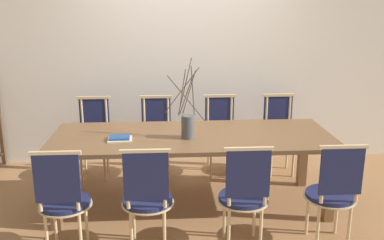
% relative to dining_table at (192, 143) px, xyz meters
% --- Properties ---
extents(ground_plane, '(16.00, 16.00, 0.00)m').
position_rel_dining_table_xyz_m(ground_plane, '(0.00, 0.00, -0.65)').
color(ground_plane, '#9E7047').
extents(wall_rear, '(12.00, 0.06, 3.20)m').
position_rel_dining_table_xyz_m(wall_rear, '(0.00, 1.35, 0.95)').
color(wall_rear, white).
rests_on(wall_rear, ground_plane).
extents(dining_table, '(2.71, 1.01, 0.74)m').
position_rel_dining_table_xyz_m(dining_table, '(0.00, 0.00, 0.00)').
color(dining_table, brown).
rests_on(dining_table, ground_plane).
extents(chair_near_leftend, '(0.42, 0.42, 0.93)m').
position_rel_dining_table_xyz_m(chair_near_leftend, '(-1.06, -0.82, -0.16)').
color(chair_near_leftend, '#1E234C').
rests_on(chair_near_leftend, ground_plane).
extents(chair_near_left, '(0.42, 0.42, 0.93)m').
position_rel_dining_table_xyz_m(chair_near_left, '(-0.41, -0.82, -0.16)').
color(chair_near_left, '#1E234C').
rests_on(chair_near_left, ground_plane).
extents(chair_near_center, '(0.42, 0.42, 0.93)m').
position_rel_dining_table_xyz_m(chair_near_center, '(0.37, -0.82, -0.16)').
color(chair_near_center, '#1E234C').
rests_on(chair_near_center, ground_plane).
extents(chair_near_right, '(0.42, 0.42, 0.93)m').
position_rel_dining_table_xyz_m(chair_near_right, '(1.10, -0.82, -0.16)').
color(chair_near_right, '#1E234C').
rests_on(chair_near_right, ground_plane).
extents(chair_far_leftend, '(0.42, 0.42, 0.93)m').
position_rel_dining_table_xyz_m(chair_far_leftend, '(-1.08, 0.82, -0.16)').
color(chair_far_leftend, '#1E234C').
rests_on(chair_far_leftend, ground_plane).
extents(chair_far_left, '(0.42, 0.42, 0.93)m').
position_rel_dining_table_xyz_m(chair_far_left, '(-0.36, 0.82, -0.16)').
color(chair_far_left, '#1E234C').
rests_on(chair_far_left, ground_plane).
extents(chair_far_center, '(0.42, 0.42, 0.93)m').
position_rel_dining_table_xyz_m(chair_far_center, '(0.39, 0.82, -0.16)').
color(chair_far_center, '#1E234C').
rests_on(chair_far_center, ground_plane).
extents(chair_far_right, '(0.42, 0.42, 0.93)m').
position_rel_dining_table_xyz_m(chair_far_right, '(1.09, 0.82, -0.16)').
color(chair_far_right, '#1E234C').
rests_on(chair_far_right, ground_plane).
extents(vase_centerpiece, '(0.36, 0.41, 0.75)m').
position_rel_dining_table_xyz_m(vase_centerpiece, '(-0.05, -0.09, 0.21)').
color(vase_centerpiece, '#4C5156').
rests_on(vase_centerpiece, dining_table).
extents(book_stack, '(0.24, 0.21, 0.03)m').
position_rel_dining_table_xyz_m(book_stack, '(-0.68, -0.11, 0.10)').
color(book_stack, beige).
rests_on(book_stack, dining_table).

